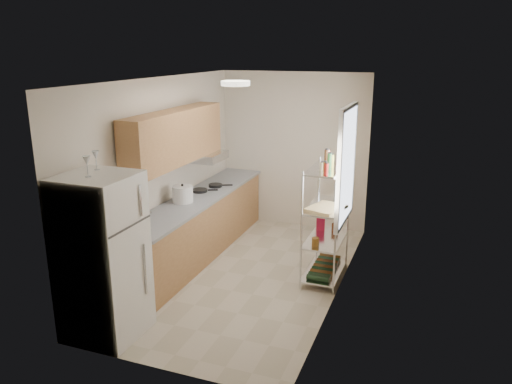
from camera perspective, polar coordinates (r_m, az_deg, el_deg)
room at (r=6.40m, az=-1.20°, el=1.08°), size 2.52×4.42×2.62m
counter_run at (r=7.40m, az=-6.55°, el=-3.78°), size 0.63×3.51×0.90m
upper_cabinets at (r=6.83m, az=-9.22°, el=6.22°), size 0.33×2.20×0.72m
range_hood at (r=7.58m, az=-5.75°, el=4.09°), size 0.50×0.60×0.12m
window at (r=6.35m, az=10.33°, el=3.01°), size 0.06×1.00×1.46m
bakers_rack at (r=6.45m, az=8.12°, el=-0.74°), size 0.45×0.90×1.73m
ceiling_dome at (r=5.92m, az=-2.36°, el=12.32°), size 0.34×0.34×0.05m
refrigerator at (r=5.44m, az=-17.09°, el=-7.13°), size 0.72×0.72×1.76m
wine_glass_a at (r=5.08m, az=-18.74°, el=2.77°), size 0.07×0.07×0.21m
wine_glass_b at (r=5.35m, az=-17.81°, el=3.46°), size 0.07×0.07×0.20m
rice_cooker at (r=6.98m, az=-8.38°, el=-0.23°), size 0.29×0.29×0.23m
frying_pan_large at (r=7.47m, az=-6.44°, el=0.17°), size 0.30×0.30×0.04m
frying_pan_small at (r=7.71m, az=-4.66°, el=0.75°), size 0.28×0.28×0.04m
cutting_board at (r=6.33m, az=8.02°, el=-1.84°), size 0.50×0.57×0.03m
espresso_machine at (r=6.72m, az=9.70°, el=0.27°), size 0.19×0.26×0.28m
storage_bag at (r=6.93m, az=7.39°, el=-3.49°), size 0.15×0.18×0.18m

